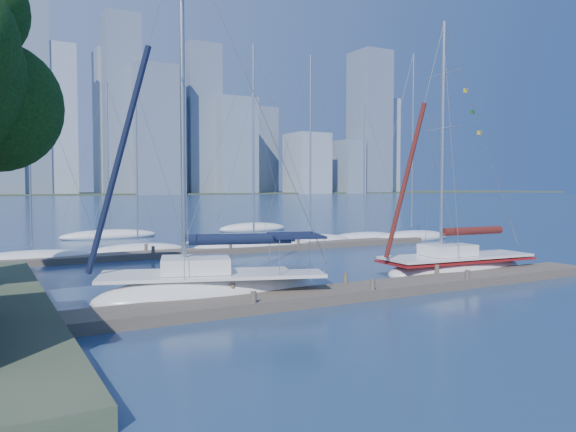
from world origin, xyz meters
TOP-DOWN VIEW (x-y plane):
  - ground at (0.00, 0.00)m, footprint 700.00×700.00m
  - near_dock at (0.00, 0.00)m, footprint 26.00×2.00m
  - far_dock at (2.00, 16.00)m, footprint 30.00×1.80m
  - far_shore at (0.00, 320.00)m, footprint 800.00×100.00m
  - sailboat_navy at (-5.31, 2.11)m, footprint 9.49×5.61m
  - sailboat_maroon at (7.40, 2.08)m, footprint 8.47×3.30m
  - bg_boat_0 at (-10.47, 16.95)m, footprint 7.39×3.05m
  - bg_boat_1 at (-4.09, 18.49)m, footprint 6.23×2.09m
  - bg_boat_2 at (3.34, 16.66)m, footprint 9.29×4.79m
  - bg_boat_3 at (8.54, 17.81)m, footprint 7.38×4.27m
  - bg_boat_4 at (13.94, 18.47)m, footprint 6.91×4.14m
  - bg_boat_5 at (17.54, 16.84)m, footprint 7.61×4.16m
  - bg_boat_6 at (-3.51, 30.53)m, footprint 8.22×3.72m
  - bg_boat_7 at (10.44, 31.81)m, footprint 7.22×2.94m
  - skyline at (17.11, 290.64)m, footprint 503.45×51.31m

SIDE VIEW (x-z plane):
  - ground at x=0.00m, z-range 0.00..0.00m
  - far_shore at x=0.00m, z-range -0.75..0.75m
  - far_dock at x=2.00m, z-range 0.00..0.36m
  - near_dock at x=0.00m, z-range 0.00..0.40m
  - bg_boat_1 at x=-4.09m, z-range -5.27..5.73m
  - bg_boat_4 at x=13.94m, z-range -5.37..5.85m
  - bg_boat_0 at x=-10.47m, z-range -5.81..6.30m
  - bg_boat_6 at x=-3.51m, z-range -6.42..6.93m
  - bg_boat_2 at x=3.34m, z-range -6.85..7.40m
  - bg_boat_7 at x=10.44m, z-range -6.66..7.24m
  - bg_boat_3 at x=8.54m, z-range -6.88..7.46m
  - bg_boat_5 at x=17.54m, z-range -7.35..7.95m
  - sailboat_maroon at x=7.40m, z-range -5.37..7.34m
  - sailboat_navy at x=-5.31m, z-range -6.21..8.42m
  - skyline at x=17.11m, z-range -18.86..90.09m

